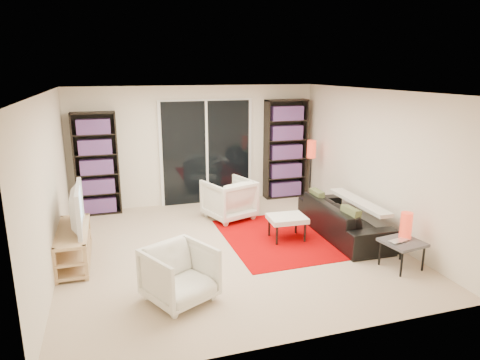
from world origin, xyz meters
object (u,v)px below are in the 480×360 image
at_px(tv_stand, 73,245).
at_px(side_table, 402,244).
at_px(armchair_front, 180,275).
at_px(ottoman, 287,219).
at_px(sofa, 344,218).
at_px(floor_lamp, 311,156).
at_px(armchair_back, 229,199).
at_px(bookshelf_left, 97,164).
at_px(bookshelf_right, 286,149).

bearing_deg(tv_stand, side_table, -19.44).
height_order(armchair_front, ottoman, armchair_front).
xyz_separation_m(sofa, floor_lamp, (0.26, 1.79, 0.71)).
bearing_deg(armchair_back, armchair_front, 43.82).
bearing_deg(side_table, sofa, 96.01).
bearing_deg(sofa, tv_stand, 88.51).
distance_m(armchair_front, ottoman, 2.42).
height_order(tv_stand, armchair_front, armchair_front).
height_order(ottoman, floor_lamp, floor_lamp).
bearing_deg(bookshelf_left, side_table, -42.58).
relative_size(bookshelf_left, side_table, 3.40).
distance_m(bookshelf_left, side_table, 5.52).
bearing_deg(side_table, armchair_front, 179.21).
relative_size(bookshelf_right, side_table, 3.67).
xyz_separation_m(tv_stand, floor_lamp, (4.50, 1.57, 0.74)).
distance_m(sofa, ottoman, 0.98).
height_order(bookshelf_left, floor_lamp, bookshelf_left).
height_order(bookshelf_left, bookshelf_right, bookshelf_right).
bearing_deg(bookshelf_right, armchair_back, -146.96).
bearing_deg(bookshelf_left, tv_stand, -99.02).
bearing_deg(sofa, floor_lamp, -6.77).
height_order(bookshelf_left, tv_stand, bookshelf_left).
relative_size(bookshelf_right, armchair_back, 2.56).
bearing_deg(floor_lamp, ottoman, -126.32).
bearing_deg(armchair_back, tv_stand, 4.58).
xyz_separation_m(tv_stand, armchair_front, (1.28, -1.50, 0.08)).
height_order(sofa, armchair_back, armchair_back).
xyz_separation_m(bookshelf_right, sofa, (0.05, -2.39, -0.76)).
bearing_deg(tv_stand, armchair_back, 23.66).
xyz_separation_m(sofa, armchair_front, (-2.96, -1.28, 0.05)).
bearing_deg(tv_stand, ottoman, -2.01).
xyz_separation_m(sofa, side_table, (0.14, -1.33, 0.06)).
height_order(bookshelf_left, sofa, bookshelf_left).
bearing_deg(armchair_back, bookshelf_left, -42.65).
distance_m(tv_stand, armchair_back, 2.89).
xyz_separation_m(armchair_front, floor_lamp, (3.22, 3.07, 0.66)).
bearing_deg(tv_stand, bookshelf_left, 80.98).
bearing_deg(tv_stand, sofa, -2.99).
distance_m(armchair_back, armchair_front, 2.99).
xyz_separation_m(armchair_front, ottoman, (1.98, 1.39, 0.01)).
xyz_separation_m(ottoman, side_table, (1.12, -1.43, 0.01)).
bearing_deg(sofa, armchair_front, 114.93).
relative_size(bookshelf_right, sofa, 1.05).
distance_m(bookshelf_left, bookshelf_right, 3.85).
relative_size(bookshelf_left, tv_stand, 1.43).
relative_size(bookshelf_left, sofa, 0.97).
distance_m(bookshelf_right, side_table, 3.78).
distance_m(bookshelf_left, sofa, 4.62).
bearing_deg(floor_lamp, sofa, -98.26).
height_order(armchair_back, side_table, armchair_back).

